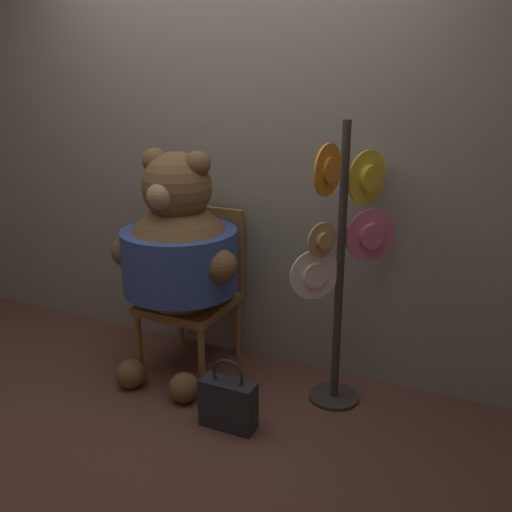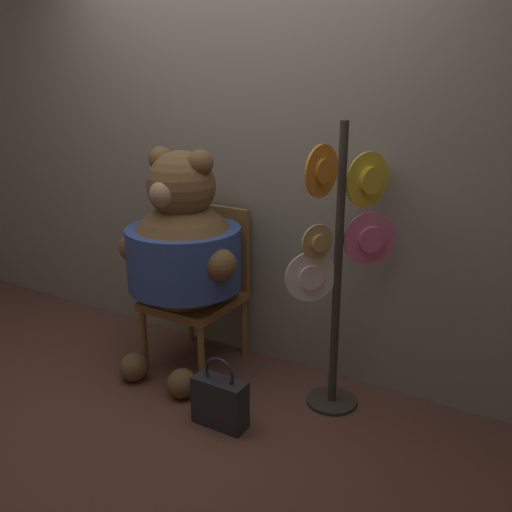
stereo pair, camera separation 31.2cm
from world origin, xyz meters
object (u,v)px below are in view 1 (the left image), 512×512
Objects in this scene: chair at (196,285)px; hat_display_rack at (344,253)px; teddy_bear at (179,253)px; handbag_on_ground at (228,403)px.

chair is 0.63× the size of hat_display_rack.
teddy_bear reaches higher than chair.
teddy_bear is 0.90m from handbag_on_ground.
handbag_on_ground is (0.52, -0.40, -0.63)m from teddy_bear.
hat_display_rack is at bearing -4.69° from chair.
hat_display_rack is 0.98m from handbag_on_ground.
teddy_bear is (0.00, -0.18, 0.26)m from chair.
chair is at bearing 175.31° from hat_display_rack.
chair is at bearing 90.08° from teddy_bear.
chair is at bearing 131.82° from handbag_on_ground.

